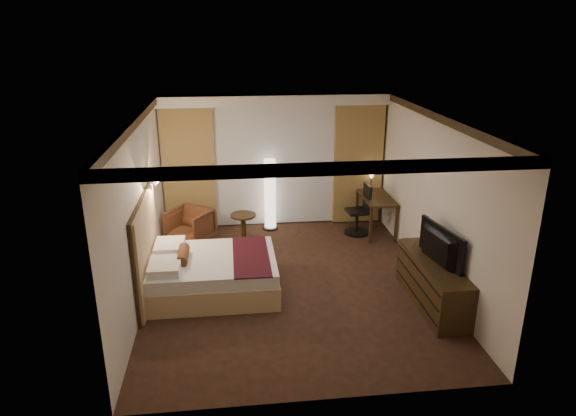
{
  "coord_description": "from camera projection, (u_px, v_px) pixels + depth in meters",
  "views": [
    {
      "loc": [
        -0.91,
        -7.33,
        3.92
      ],
      "look_at": [
        0.0,
        0.4,
        1.15
      ],
      "focal_mm": 32.0,
      "sensor_mm": 36.0,
      "label": 1
    }
  ],
  "objects": [
    {
      "name": "wall_sconce",
      "position": [
        155.0,
        180.0,
        8.12
      ],
      "size": [
        0.24,
        0.24,
        0.24
      ],
      "primitive_type": null,
      "color": "white",
      "rests_on": "left_wall"
    },
    {
      "name": "desk",
      "position": [
        376.0,
        214.0,
        10.23
      ],
      "size": [
        0.55,
        1.19,
        0.75
      ],
      "primitive_type": null,
      "color": "black",
      "rests_on": "floor"
    },
    {
      "name": "office_chair",
      "position": [
        358.0,
        209.0,
        10.1
      ],
      "size": [
        0.53,
        0.53,
        1.01
      ],
      "primitive_type": null,
      "rotation": [
        0.0,
        0.0,
        0.08
      ],
      "color": "black",
      "rests_on": "floor"
    },
    {
      "name": "dresser",
      "position": [
        433.0,
        283.0,
        7.56
      ],
      "size": [
        0.5,
        1.78,
        0.69
      ],
      "primitive_type": null,
      "color": "black",
      "rests_on": "floor"
    },
    {
      "name": "ceiling",
      "position": [
        291.0,
        116.0,
        7.36
      ],
      "size": [
        4.5,
        5.5,
        0.01
      ],
      "primitive_type": "cube",
      "color": "white",
      "rests_on": "back_wall"
    },
    {
      "name": "headboard",
      "position": [
        146.0,
        250.0,
        7.69
      ],
      "size": [
        0.12,
        1.82,
        1.5
      ],
      "primitive_type": null,
      "color": "tan",
      "rests_on": "floor"
    },
    {
      "name": "right_wall",
      "position": [
        433.0,
        199.0,
        8.06
      ],
      "size": [
        0.02,
        5.5,
        2.7
      ],
      "primitive_type": "cube",
      "color": "silver",
      "rests_on": "floor"
    },
    {
      "name": "soffit",
      "position": [
        275.0,
        99.0,
        9.74
      ],
      "size": [
        4.5,
        0.5,
        0.2
      ],
      "primitive_type": "cube",
      "color": "white",
      "rests_on": "ceiling"
    },
    {
      "name": "armchair",
      "position": [
        190.0,
        225.0,
        9.7
      ],
      "size": [
        0.97,
        0.95,
        0.74
      ],
      "primitive_type": "imported",
      "rotation": [
        0.0,
        0.0,
        -0.56
      ],
      "color": "#503418",
      "rests_on": "floor"
    },
    {
      "name": "curtain_sheer",
      "position": [
        275.0,
        166.0,
        10.35
      ],
      "size": [
        2.48,
        0.04,
        2.45
      ],
      "primitive_type": "cube",
      "color": "silver",
      "rests_on": "back_wall"
    },
    {
      "name": "curtain_right_drape",
      "position": [
        358.0,
        164.0,
        10.48
      ],
      "size": [
        1.0,
        0.14,
        2.45
      ],
      "primitive_type": "cube",
      "color": "#A2904A",
      "rests_on": "back_wall"
    },
    {
      "name": "crown_molding",
      "position": [
        291.0,
        120.0,
        7.38
      ],
      "size": [
        4.5,
        5.5,
        0.12
      ],
      "primitive_type": null,
      "color": "black",
      "rests_on": "ceiling"
    },
    {
      "name": "side_table",
      "position": [
        243.0,
        227.0,
        9.84
      ],
      "size": [
        0.49,
        0.49,
        0.53
      ],
      "primitive_type": null,
      "color": "black",
      "rests_on": "floor"
    },
    {
      "name": "television",
      "position": [
        435.0,
        242.0,
        7.33
      ],
      "size": [
        0.79,
        1.17,
        0.14
      ],
      "primitive_type": "imported",
      "rotation": [
        0.0,
        0.0,
        1.74
      ],
      "color": "black",
      "rests_on": "dresser"
    },
    {
      "name": "bed",
      "position": [
        214.0,
        274.0,
        7.95
      ],
      "size": [
        1.94,
        1.52,
        0.57
      ],
      "primitive_type": null,
      "color": "white",
      "rests_on": "floor"
    },
    {
      "name": "left_wall",
      "position": [
        140.0,
        210.0,
        7.57
      ],
      "size": [
        0.02,
        5.5,
        2.7
      ],
      "primitive_type": "cube",
      "color": "silver",
      "rests_on": "floor"
    },
    {
      "name": "back_wall",
      "position": [
        274.0,
        160.0,
        10.39
      ],
      "size": [
        4.5,
        0.02,
        2.7
      ],
      "primitive_type": "cube",
      "color": "silver",
      "rests_on": "floor"
    },
    {
      "name": "floor_lamp",
      "position": [
        270.0,
        194.0,
        10.27
      ],
      "size": [
        0.31,
        0.31,
        1.46
      ],
      "primitive_type": null,
      "color": "white",
      "rests_on": "floor"
    },
    {
      "name": "curtain_left_drape",
      "position": [
        189.0,
        169.0,
        10.11
      ],
      "size": [
        1.0,
        0.14,
        2.45
      ],
      "primitive_type": "cube",
      "color": "#A2904A",
      "rests_on": "back_wall"
    },
    {
      "name": "floor",
      "position": [
        291.0,
        283.0,
        8.27
      ],
      "size": [
        4.5,
        5.5,
        0.01
      ],
      "primitive_type": "cube",
      "color": "black",
      "rests_on": "ground"
    },
    {
      "name": "desk_lamp",
      "position": [
        371.0,
        182.0,
        10.46
      ],
      "size": [
        0.18,
        0.18,
        0.34
      ],
      "primitive_type": null,
      "color": "#FFD899",
      "rests_on": "desk"
    }
  ]
}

